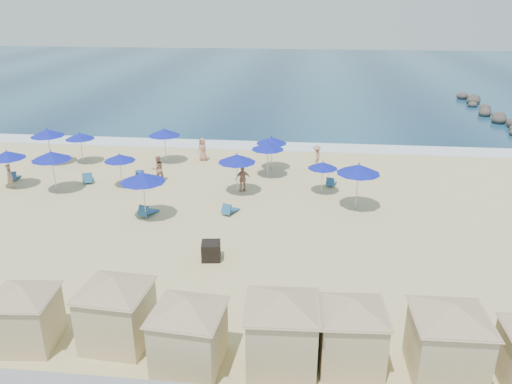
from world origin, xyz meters
TOP-DOWN VIEW (x-y plane):
  - ground at (0.00, 0.00)m, footprint 160.00×160.00m
  - ocean at (0.00, 55.00)m, footprint 160.00×80.00m
  - surf_line at (0.00, 15.50)m, footprint 160.00×2.50m
  - rock_jetty at (24.01, 24.90)m, footprint 2.56×26.66m
  - trash_bin at (1.86, -2.96)m, footprint 0.94×0.94m
  - cabana_0 at (-3.19, -9.43)m, footprint 4.08×4.08m
  - cabana_1 at (-0.17, -9.02)m, footprint 4.52×4.52m
  - cabana_2 at (2.52, -9.91)m, footprint 4.43×4.43m
  - cabana_3 at (5.44, -9.51)m, footprint 4.70×4.70m
  - cabana_4 at (7.63, -9.27)m, footprint 4.32×4.32m
  - cabana_5 at (10.53, -9.46)m, footprint 4.62×4.62m
  - umbrella_0 at (-12.06, 9.43)m, footprint 2.33×2.33m
  - umbrella_1 at (-12.21, 4.71)m, footprint 2.17×2.17m
  - umbrella_2 at (-9.95, 9.90)m, footprint 2.02×2.02m
  - umbrella_3 at (-9.15, 4.31)m, footprint 2.33×2.33m
  - umbrella_4 at (-4.07, 10.68)m, footprint 2.26×2.26m
  - umbrella_5 at (-5.45, 5.57)m, footprint 1.94×1.94m
  - umbrella_6 at (-2.46, 1.03)m, footprint 2.39×2.39m
  - umbrella_7 at (3.57, 9.95)m, footprint 2.10×2.10m
  - umbrella_8 at (1.89, 5.18)m, footprint 2.27×2.27m
  - umbrella_9 at (3.44, 8.42)m, footprint 2.13×2.13m
  - umbrella_10 at (6.95, 5.82)m, footprint 1.80×1.80m
  - umbrella_11 at (8.82, 3.54)m, footprint 2.41×2.41m
  - beach_chair_0 at (-12.89, 6.00)m, footprint 0.84×1.30m
  - beach_chair_1 at (-7.93, 6.11)m, footprint 1.05×1.46m
  - beach_chair_2 at (-4.78, 7.17)m, footprint 0.75×1.30m
  - beach_chair_3 at (-2.53, 1.43)m, footprint 0.92×1.41m
  - beach_chair_4 at (1.89, 2.17)m, footprint 0.96×1.33m
  - beach_chair_5 at (7.56, 7.14)m, footprint 0.77×1.23m
  - beachgoer_0 at (-12.21, 4.61)m, footprint 0.67×0.66m
  - beachgoer_1 at (-3.47, 6.79)m, footprint 1.05×1.01m
  - beachgoer_2 at (2.18, 5.58)m, footprint 1.03×0.74m
  - beachgoer_3 at (6.65, 10.61)m, footprint 0.72×1.10m
  - beachgoer_4 at (-1.54, 11.45)m, footprint 0.97×0.90m

SIDE VIEW (x-z plane):
  - ground at x=0.00m, z-range 0.00..0.00m
  - ocean at x=0.00m, z-range 0.00..0.06m
  - surf_line at x=0.00m, z-range 0.00..0.08m
  - beach_chair_5 at x=7.56m, z-range -0.10..0.53m
  - beach_chair_0 at x=-12.89m, z-range -0.10..0.56m
  - beach_chair_4 at x=1.89m, z-range -0.10..0.57m
  - beach_chair_2 at x=-4.78m, z-range -0.10..0.57m
  - beach_chair_3 at x=-2.53m, z-range -0.11..0.61m
  - beach_chair_1 at x=-7.93m, z-range -0.11..0.62m
  - rock_jetty at x=24.01m, z-range -0.12..0.84m
  - trash_bin at x=1.86m, z-range 0.00..0.84m
  - beachgoer_0 at x=-12.21m, z-range 0.00..1.55m
  - beachgoer_3 at x=6.65m, z-range 0.00..1.61m
  - beachgoer_2 at x=2.18m, z-range 0.00..1.62m
  - beachgoer_4 at x=-1.54m, z-range 0.00..1.67m
  - beachgoer_1 at x=-3.47m, z-range 0.00..1.71m
  - cabana_0 at x=-3.19m, z-range 0.19..2.76m
  - cabana_4 at x=7.63m, z-range 0.20..2.91m
  - cabana_2 at x=2.52m, z-range 0.20..2.99m
  - cabana_1 at x=-0.17m, z-range 0.21..3.05m
  - cabana_5 at x=10.53m, z-range 0.21..3.11m
  - cabana_3 at x=5.44m, z-range 0.21..3.17m
  - umbrella_10 at x=6.95m, z-range 0.75..2.80m
  - umbrella_5 at x=-5.45m, z-range 0.81..3.02m
  - umbrella_2 at x=-9.95m, z-range 0.85..3.15m
  - umbrella_7 at x=3.57m, z-range 0.88..3.27m
  - umbrella_9 at x=3.44m, z-range 0.89..3.32m
  - umbrella_1 at x=-12.21m, z-range 0.91..3.37m
  - umbrella_4 at x=-4.07m, z-range 0.94..3.51m
  - umbrella_8 at x=1.89m, z-range 0.95..3.53m
  - umbrella_0 at x=-12.06m, z-range 0.97..3.62m
  - umbrella_3 at x=-9.15m, z-range 0.97..3.63m
  - umbrella_6 at x=-2.46m, z-range 1.00..3.72m
  - umbrella_11 at x=8.82m, z-range 1.01..3.75m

